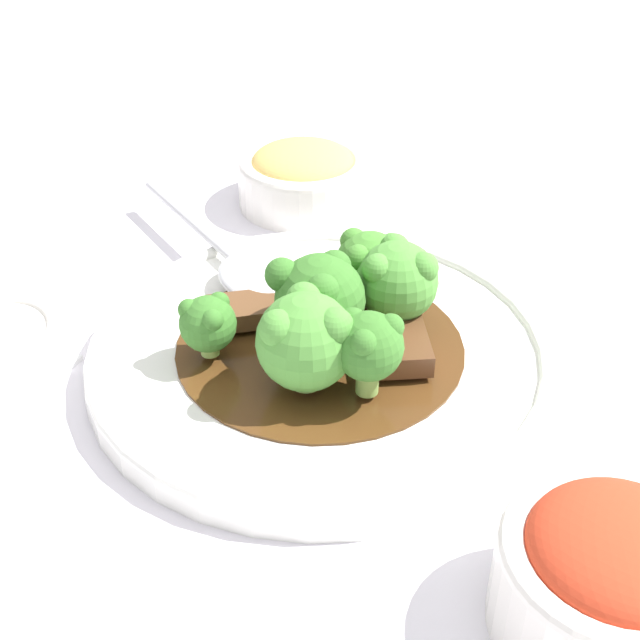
{
  "coord_description": "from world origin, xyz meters",
  "views": [
    {
      "loc": [
        -0.34,
        -0.25,
        0.33
      ],
      "look_at": [
        0.0,
        0.0,
        0.03
      ],
      "focal_mm": 50.0,
      "sensor_mm": 36.0,
      "label": 1
    }
  ],
  "objects_px": {
    "serving_spoon": "(251,271)",
    "broccoli_floret_3": "(208,323)",
    "beef_strip_1": "(319,292)",
    "side_bowl_appetizer": "(303,175)",
    "main_plate": "(320,353)",
    "broccoli_floret_4": "(397,279)",
    "broccoli_floret_1": "(306,339)",
    "beef_strip_0": "(258,312)",
    "broccoli_floret_0": "(311,296)",
    "beef_strip_2": "(397,346)",
    "broccoli_floret_5": "(369,265)",
    "broccoli_floret_2": "(369,345)",
    "side_bowl_kimchi": "(613,577)"
  },
  "relations": [
    {
      "from": "beef_strip_2",
      "to": "serving_spoon",
      "type": "distance_m",
      "value": 0.12
    },
    {
      "from": "broccoli_floret_1",
      "to": "broccoli_floret_5",
      "type": "height_order",
      "value": "broccoli_floret_1"
    },
    {
      "from": "broccoli_floret_4",
      "to": "serving_spoon",
      "type": "height_order",
      "value": "broccoli_floret_4"
    },
    {
      "from": "main_plate",
      "to": "serving_spoon",
      "type": "distance_m",
      "value": 0.08
    },
    {
      "from": "beef_strip_0",
      "to": "beef_strip_2",
      "type": "xyz_separation_m",
      "value": [
        0.02,
        -0.09,
        0.0
      ]
    },
    {
      "from": "beef_strip_0",
      "to": "broccoli_floret_0",
      "type": "xyz_separation_m",
      "value": [
        0.0,
        -0.04,
        0.03
      ]
    },
    {
      "from": "broccoli_floret_0",
      "to": "broccoli_floret_2",
      "type": "relative_size",
      "value": 1.13
    },
    {
      "from": "beef_strip_0",
      "to": "broccoli_floret_2",
      "type": "xyz_separation_m",
      "value": [
        -0.02,
        -0.09,
        0.03
      ]
    },
    {
      "from": "side_bowl_appetizer",
      "to": "broccoli_floret_4",
      "type": "bearing_deg",
      "value": -126.69
    },
    {
      "from": "beef_strip_1",
      "to": "broccoli_floret_4",
      "type": "height_order",
      "value": "broccoli_floret_4"
    },
    {
      "from": "main_plate",
      "to": "beef_strip_2",
      "type": "relative_size",
      "value": 4.86
    },
    {
      "from": "broccoli_floret_2",
      "to": "broccoli_floret_4",
      "type": "height_order",
      "value": "broccoli_floret_4"
    },
    {
      "from": "serving_spoon",
      "to": "side_bowl_kimchi",
      "type": "height_order",
      "value": "side_bowl_kimchi"
    },
    {
      "from": "beef_strip_2",
      "to": "broccoli_floret_0",
      "type": "relative_size",
      "value": 1.01
    },
    {
      "from": "broccoli_floret_5",
      "to": "side_bowl_appetizer",
      "type": "relative_size",
      "value": 0.47
    },
    {
      "from": "main_plate",
      "to": "broccoli_floret_3",
      "type": "distance_m",
      "value": 0.07
    },
    {
      "from": "broccoli_floret_0",
      "to": "broccoli_floret_2",
      "type": "xyz_separation_m",
      "value": [
        -0.02,
        -0.05,
        -0.0
      ]
    },
    {
      "from": "beef_strip_1",
      "to": "broccoli_floret_1",
      "type": "xyz_separation_m",
      "value": [
        -0.07,
        -0.04,
        0.03
      ]
    },
    {
      "from": "broccoli_floret_0",
      "to": "broccoli_floret_1",
      "type": "height_order",
      "value": "same"
    },
    {
      "from": "beef_strip_0",
      "to": "side_bowl_appetizer",
      "type": "xyz_separation_m",
      "value": [
        0.17,
        0.09,
        -0.0
      ]
    },
    {
      "from": "broccoli_floret_2",
      "to": "broccoli_floret_3",
      "type": "distance_m",
      "value": 0.1
    },
    {
      "from": "beef_strip_2",
      "to": "broccoli_floret_4",
      "type": "xyz_separation_m",
      "value": [
        0.03,
        0.02,
        0.02
      ]
    },
    {
      "from": "broccoli_floret_0",
      "to": "serving_spoon",
      "type": "distance_m",
      "value": 0.08
    },
    {
      "from": "beef_strip_0",
      "to": "broccoli_floret_3",
      "type": "bearing_deg",
      "value": 178.78
    },
    {
      "from": "beef_strip_1",
      "to": "side_bowl_kimchi",
      "type": "height_order",
      "value": "side_bowl_kimchi"
    },
    {
      "from": "broccoli_floret_2",
      "to": "side_bowl_kimchi",
      "type": "xyz_separation_m",
      "value": [
        -0.05,
        -0.16,
        -0.02
      ]
    },
    {
      "from": "serving_spoon",
      "to": "broccoli_floret_3",
      "type": "bearing_deg",
      "value": -156.79
    },
    {
      "from": "broccoli_floret_5",
      "to": "serving_spoon",
      "type": "distance_m",
      "value": 0.08
    },
    {
      "from": "main_plate",
      "to": "broccoli_floret_3",
      "type": "height_order",
      "value": "broccoli_floret_3"
    },
    {
      "from": "broccoli_floret_5",
      "to": "side_bowl_kimchi",
      "type": "distance_m",
      "value": 0.24
    },
    {
      "from": "broccoli_floret_4",
      "to": "broccoli_floret_5",
      "type": "distance_m",
      "value": 0.03
    },
    {
      "from": "beef_strip_0",
      "to": "broccoli_floret_1",
      "type": "relative_size",
      "value": 1.22
    },
    {
      "from": "broccoli_floret_4",
      "to": "broccoli_floret_5",
      "type": "xyz_separation_m",
      "value": [
        0.01,
        0.03,
        -0.0
      ]
    },
    {
      "from": "broccoli_floret_4",
      "to": "broccoli_floret_5",
      "type": "height_order",
      "value": "broccoli_floret_4"
    },
    {
      "from": "beef_strip_0",
      "to": "broccoli_floret_3",
      "type": "relative_size",
      "value": 1.84
    },
    {
      "from": "main_plate",
      "to": "broccoli_floret_3",
      "type": "xyz_separation_m",
      "value": [
        -0.05,
        0.04,
        0.03
      ]
    },
    {
      "from": "beef_strip_2",
      "to": "serving_spoon",
      "type": "relative_size",
      "value": 0.28
    },
    {
      "from": "main_plate",
      "to": "beef_strip_1",
      "type": "height_order",
      "value": "beef_strip_1"
    },
    {
      "from": "beef_strip_1",
      "to": "side_bowl_appetizer",
      "type": "relative_size",
      "value": 0.68
    },
    {
      "from": "broccoli_floret_2",
      "to": "side_bowl_appetizer",
      "type": "relative_size",
      "value": 0.49
    },
    {
      "from": "beef_strip_0",
      "to": "broccoli_floret_0",
      "type": "distance_m",
      "value": 0.05
    },
    {
      "from": "broccoli_floret_0",
      "to": "broccoli_floret_1",
      "type": "bearing_deg",
      "value": -146.93
    },
    {
      "from": "beef_strip_2",
      "to": "broccoli_floret_3",
      "type": "xyz_separation_m",
      "value": [
        -0.06,
        0.09,
        0.01
      ]
    },
    {
      "from": "broccoli_floret_1",
      "to": "broccoli_floret_3",
      "type": "bearing_deg",
      "value": 99.96
    },
    {
      "from": "broccoli_floret_4",
      "to": "beef_strip_0",
      "type": "bearing_deg",
      "value": 124.87
    },
    {
      "from": "broccoli_floret_0",
      "to": "broccoli_floret_3",
      "type": "height_order",
      "value": "broccoli_floret_0"
    },
    {
      "from": "main_plate",
      "to": "broccoli_floret_1",
      "type": "distance_m",
      "value": 0.06
    },
    {
      "from": "broccoli_floret_0",
      "to": "broccoli_floret_1",
      "type": "relative_size",
      "value": 1.0
    },
    {
      "from": "broccoli_floret_0",
      "to": "main_plate",
      "type": "bearing_deg",
      "value": -62.73
    },
    {
      "from": "broccoli_floret_3",
      "to": "broccoli_floret_4",
      "type": "bearing_deg",
      "value": -37.39
    }
  ]
}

